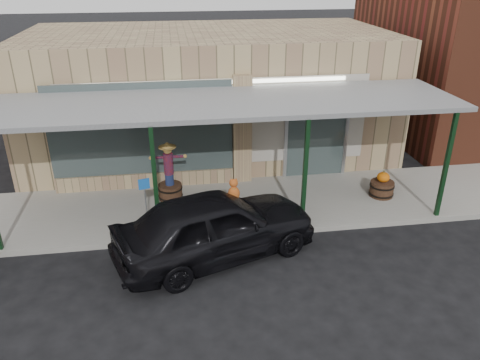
{
  "coord_description": "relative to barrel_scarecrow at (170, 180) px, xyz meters",
  "views": [
    {
      "loc": [
        -1.29,
        -7.86,
        6.31
      ],
      "look_at": [
        0.27,
        2.6,
        1.33
      ],
      "focal_mm": 35.0,
      "sensor_mm": 36.0,
      "label": 1
    }
  ],
  "objects": [
    {
      "name": "ground",
      "position": [
        1.5,
        -4.16,
        -0.73
      ],
      "size": [
        120.0,
        120.0,
        0.0
      ],
      "primitive_type": "plane",
      "color": "black",
      "rests_on": "ground"
    },
    {
      "name": "sidewalk",
      "position": [
        1.5,
        -0.56,
        -0.65
      ],
      "size": [
        40.0,
        3.2,
        0.15
      ],
      "primitive_type": "cube",
      "color": "gray",
      "rests_on": "ground"
    },
    {
      "name": "storefront",
      "position": [
        1.5,
        4.0,
        1.36
      ],
      "size": [
        12.0,
        6.25,
        4.2
      ],
      "color": "tan",
      "rests_on": "ground"
    },
    {
      "name": "awning",
      "position": [
        1.5,
        -0.6,
        2.28
      ],
      "size": [
        12.0,
        3.0,
        3.04
      ],
      "color": "slate",
      "rests_on": "ground"
    },
    {
      "name": "block_buildings_near",
      "position": [
        3.51,
        5.04,
        3.04
      ],
      "size": [
        61.0,
        8.0,
        8.0
      ],
      "color": "brown",
      "rests_on": "ground"
    },
    {
      "name": "barrel_scarecrow",
      "position": [
        0.0,
        0.0,
        0.0
      ],
      "size": [
        1.02,
        0.83,
        1.71
      ],
      "rotation": [
        0.0,
        0.0,
        0.3
      ],
      "color": "#452B1B",
      "rests_on": "sidewalk"
    },
    {
      "name": "barrel_pumpkin",
      "position": [
        6.01,
        -0.72,
        -0.3
      ],
      "size": [
        0.76,
        0.76,
        0.79
      ],
      "rotation": [
        0.0,
        0.0,
        -0.16
      ],
      "color": "#452B1B",
      "rests_on": "sidewalk"
    },
    {
      "name": "handicap_sign",
      "position": [
        -0.6,
        -1.47,
        0.28
      ],
      "size": [
        0.27,
        0.09,
        1.33
      ],
      "rotation": [
        0.0,
        0.0,
        0.27
      ],
      "color": "gray",
      "rests_on": "sidewalk"
    },
    {
      "name": "parked_sedan",
      "position": [
        1.02,
        -2.79,
        0.08
      ],
      "size": [
        5.07,
        3.35,
        1.6
      ],
      "rotation": [
        0.0,
        0.0,
        1.91
      ],
      "color": "black",
      "rests_on": "ground"
    }
  ]
}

